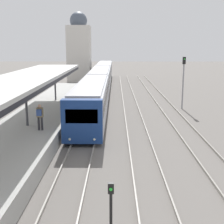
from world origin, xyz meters
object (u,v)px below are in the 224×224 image
object	(u,v)px
train_near	(100,80)
signal_mast_far	(183,77)
signal_post_near	(111,203)
person_on_platform	(40,115)

from	to	relation	value
train_near	signal_mast_far	world-z (taller)	signal_mast_far
train_near	signal_post_near	size ratio (longest dim) A/B	25.23
train_near	signal_mast_far	bearing A→B (deg)	-51.82
train_near	person_on_platform	bearing A→B (deg)	-96.64
person_on_platform	signal_mast_far	xyz separation A→B (m)	(11.37, 11.79, 1.25)
signal_post_near	signal_mast_far	world-z (taller)	signal_mast_far
person_on_platform	train_near	xyz separation A→B (m)	(2.66, 22.87, -0.24)
signal_post_near	signal_mast_far	xyz separation A→B (m)	(6.80, 21.28, 2.07)
train_near	signal_post_near	distance (m)	32.42
person_on_platform	train_near	world-z (taller)	train_near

